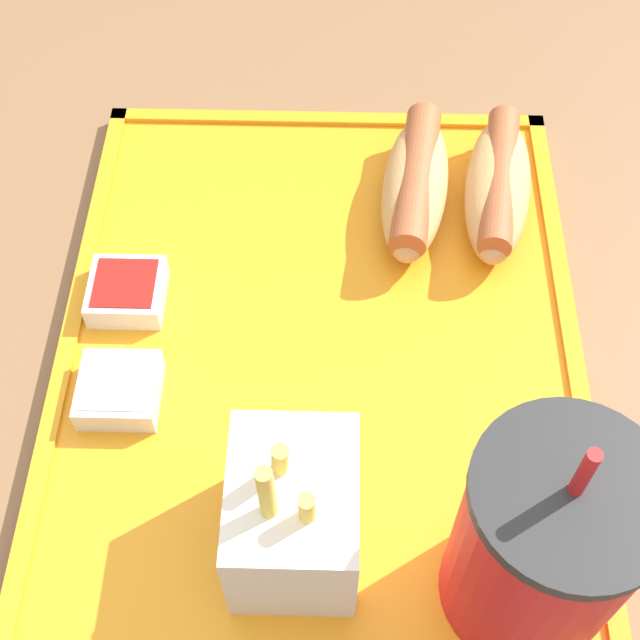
{
  "coord_description": "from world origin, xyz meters",
  "views": [
    {
      "loc": [
        0.3,
        -0.02,
        1.27
      ],
      "look_at": [
        -0.03,
        -0.03,
        0.8
      ],
      "focal_mm": 50.0,
      "sensor_mm": 36.0,
      "label": 1
    }
  ],
  "objects_px": {
    "hot_dog_near": "(415,184)",
    "sauce_cup_ketchup": "(127,291)",
    "hot_dog_far": "(498,186)",
    "soda_cup": "(543,545)",
    "fries_carton": "(293,515)",
    "sauce_cup_mayo": "(119,389)"
  },
  "relations": [
    {
      "from": "fries_carton",
      "to": "hot_dog_near",
      "type": "bearing_deg",
      "value": 163.63
    },
    {
      "from": "hot_dog_far",
      "to": "fries_carton",
      "type": "distance_m",
      "value": 0.3
    },
    {
      "from": "hot_dog_far",
      "to": "sauce_cup_ketchup",
      "type": "xyz_separation_m",
      "value": [
        0.09,
        -0.26,
        -0.01
      ]
    },
    {
      "from": "soda_cup",
      "to": "hot_dog_far",
      "type": "distance_m",
      "value": 0.3
    },
    {
      "from": "fries_carton",
      "to": "sauce_cup_mayo",
      "type": "height_order",
      "value": "fries_carton"
    },
    {
      "from": "hot_dog_far",
      "to": "hot_dog_near",
      "type": "relative_size",
      "value": 1.0
    },
    {
      "from": "sauce_cup_ketchup",
      "to": "sauce_cup_mayo",
      "type": "bearing_deg",
      "value": 4.91
    },
    {
      "from": "hot_dog_far",
      "to": "sauce_cup_mayo",
      "type": "relative_size",
      "value": 2.95
    },
    {
      "from": "hot_dog_near",
      "to": "sauce_cup_mayo",
      "type": "relative_size",
      "value": 2.94
    },
    {
      "from": "soda_cup",
      "to": "sauce_cup_ketchup",
      "type": "bearing_deg",
      "value": -128.14
    },
    {
      "from": "hot_dog_near",
      "to": "sauce_cup_ketchup",
      "type": "relative_size",
      "value": 2.94
    },
    {
      "from": "hot_dog_far",
      "to": "soda_cup",
      "type": "bearing_deg",
      "value": -2.11
    },
    {
      "from": "fries_carton",
      "to": "sauce_cup_ketchup",
      "type": "relative_size",
      "value": 2.33
    },
    {
      "from": "hot_dog_near",
      "to": "sauce_cup_ketchup",
      "type": "xyz_separation_m",
      "value": [
        0.09,
        -0.2,
        -0.01
      ]
    },
    {
      "from": "sauce_cup_ketchup",
      "to": "hot_dog_far",
      "type": "bearing_deg",
      "value": 109.89
    },
    {
      "from": "soda_cup",
      "to": "fries_carton",
      "type": "relative_size",
      "value": 1.46
    },
    {
      "from": "hot_dog_far",
      "to": "sauce_cup_ketchup",
      "type": "distance_m",
      "value": 0.28
    },
    {
      "from": "hot_dog_near",
      "to": "sauce_cup_mayo",
      "type": "bearing_deg",
      "value": -48.35
    },
    {
      "from": "sauce_cup_mayo",
      "to": "sauce_cup_ketchup",
      "type": "distance_m",
      "value": 0.08
    },
    {
      "from": "hot_dog_near",
      "to": "fries_carton",
      "type": "xyz_separation_m",
      "value": [
        0.27,
        -0.08,
        0.02
      ]
    },
    {
      "from": "fries_carton",
      "to": "soda_cup",
      "type": "bearing_deg",
      "value": 78.88
    },
    {
      "from": "fries_carton",
      "to": "sauce_cup_ketchup",
      "type": "distance_m",
      "value": 0.21
    }
  ]
}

